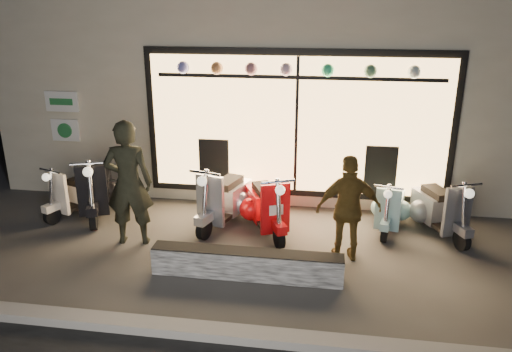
{
  "coord_description": "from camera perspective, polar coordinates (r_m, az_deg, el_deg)",
  "views": [
    {
      "loc": [
        1.39,
        -6.63,
        3.61
      ],
      "look_at": [
        0.28,
        0.6,
        1.05
      ],
      "focal_mm": 35.0,
      "sensor_mm": 36.0,
      "label": 1
    }
  ],
  "objects": [
    {
      "name": "scooter_grey",
      "position": [
        8.77,
        19.99,
        -3.4
      ],
      "size": [
        0.79,
        1.39,
        1.01
      ],
      "rotation": [
        0.0,
        0.0,
        0.38
      ],
      "color": "black",
      "rests_on": "ground"
    },
    {
      "name": "scooter_blue",
      "position": [
        8.7,
        15.13,
        -3.41
      ],
      "size": [
        0.57,
        1.24,
        0.88
      ],
      "rotation": [
        0.0,
        0.0,
        -0.22
      ],
      "color": "black",
      "rests_on": "ground"
    },
    {
      "name": "graffiti_barrier",
      "position": [
        6.97,
        -1.06,
        -10.03
      ],
      "size": [
        2.64,
        0.28,
        0.4
      ],
      "primitive_type": "cube",
      "color": "black",
      "rests_on": "ground"
    },
    {
      "name": "scooter_black",
      "position": [
        9.42,
        -17.77,
        -1.32
      ],
      "size": [
        0.85,
        1.53,
        1.11
      ],
      "rotation": [
        0.0,
        0.0,
        0.35
      ],
      "color": "black",
      "rests_on": "ground"
    },
    {
      "name": "ground",
      "position": [
        7.68,
        -2.8,
        -8.78
      ],
      "size": [
        40.0,
        40.0,
        0.0
      ],
      "primitive_type": "plane",
      "color": "#383533",
      "rests_on": "ground"
    },
    {
      "name": "scooter_red",
      "position": [
        8.32,
        1.07,
        -3.32
      ],
      "size": [
        0.85,
        1.41,
        1.03
      ],
      "rotation": [
        0.0,
        0.0,
        0.42
      ],
      "color": "black",
      "rests_on": "ground"
    },
    {
      "name": "scooter_silver",
      "position": [
        8.58,
        -3.31,
        -2.51
      ],
      "size": [
        0.77,
        1.5,
        1.07
      ],
      "rotation": [
        0.0,
        0.0,
        -0.29
      ],
      "color": "black",
      "rests_on": "ground"
    },
    {
      "name": "kerb",
      "position": [
        6.0,
        -6.73,
        -17.15
      ],
      "size": [
        40.0,
        0.25,
        0.12
      ],
      "primitive_type": "cube",
      "color": "slate",
      "rests_on": "ground"
    },
    {
      "name": "shop_building",
      "position": [
        11.8,
        1.92,
        11.94
      ],
      "size": [
        10.2,
        6.23,
        4.2
      ],
      "color": "beige",
      "rests_on": "ground"
    },
    {
      "name": "man",
      "position": [
        7.86,
        -14.36,
        -0.81
      ],
      "size": [
        0.79,
        0.59,
        1.98
      ],
      "primitive_type": "imported",
      "rotation": [
        0.0,
        0.0,
        3.3
      ],
      "color": "black",
      "rests_on": "ground"
    },
    {
      "name": "woman",
      "position": [
        7.31,
        10.55,
        -3.71
      ],
      "size": [
        0.98,
        0.52,
        1.59
      ],
      "primitive_type": "imported",
      "rotation": [
        0.0,
        0.0,
        3.29
      ],
      "color": "brown",
      "rests_on": "ground"
    },
    {
      "name": "scooter_cream",
      "position": [
        9.54,
        -19.3,
        -1.7
      ],
      "size": [
        0.72,
        1.27,
        0.92
      ],
      "rotation": [
        0.0,
        0.0,
        -0.37
      ],
      "color": "black",
      "rests_on": "ground"
    }
  ]
}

